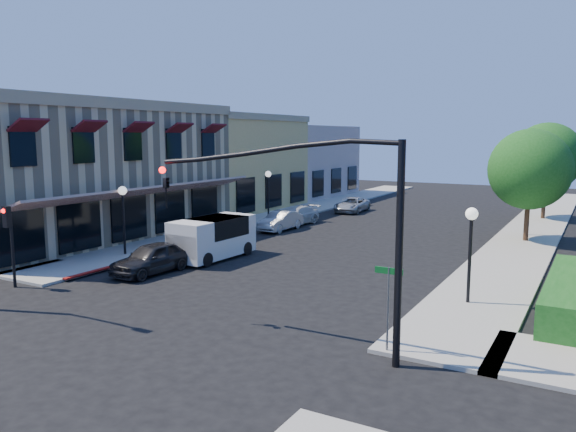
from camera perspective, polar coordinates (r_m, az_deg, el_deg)
The scene contains 22 objects.
ground at distance 18.54m, azimuth -15.41°, elevation -11.30°, with size 120.00×120.00×0.00m, color black.
sidewalk_left at distance 45.06m, azimuth 1.04°, elevation 0.50°, with size 3.50×50.00×0.12m, color gray.
sidewalk_right at distance 39.92m, azimuth 23.73°, elevation -1.20°, with size 3.50×50.00×0.12m, color gray.
curb_red_strip at distance 28.71m, azimuth -13.96°, elevation -4.31°, with size 0.25×10.00×0.06m, color maroon.
corner_brick_building at distance 36.42m, azimuth -20.77°, elevation 4.38°, with size 11.77×18.20×8.10m.
yellow_stucco_building at distance 47.47m, azimuth -6.74°, elevation 5.37°, with size 10.00×12.00×7.60m, color tan.
pink_stucco_building at distance 57.60m, azimuth 0.35°, elevation 5.61°, with size 10.00×12.00×7.00m, color tan.
hedge at distance 22.15m, azimuth 26.53°, elevation -8.66°, with size 1.40×8.00×1.10m, color #164E16.
street_tree_a at distance 34.53m, azimuth 23.35°, elevation 4.37°, with size 4.56×4.56×6.48m.
street_tree_b at distance 44.46m, azimuth 24.79°, elevation 5.45°, with size 4.94×4.94×7.02m.
signal_mast_arm at distance 15.42m, azimuth 3.73°, elevation 0.69°, with size 8.01×0.39×6.00m.
secondary_signal at distance 24.92m, azimuth -26.47°, elevation -1.39°, with size 0.28×0.42×3.32m.
street_name_sign at distance 15.93m, azimuth 10.15°, elevation -7.95°, with size 0.80×0.06×2.50m.
lamppost_left_near at distance 29.38m, azimuth -16.42°, elevation 1.29°, with size 0.44×0.44×3.57m.
lamppost_left_far at distance 40.33m, azimuth -2.02°, elevation 3.41°, with size 0.44×0.44×3.57m.
lamppost_right_near at distance 20.94m, azimuth 18.10°, elevation -1.45°, with size 0.44×0.44×3.57m.
lamppost_right_far at distance 36.65m, azimuth 23.10°, elevation 2.28°, with size 0.44×0.44×3.57m.
white_van at distance 28.05m, azimuth -7.72°, elevation -1.98°, with size 2.22×4.68×2.04m.
parked_car_a at distance 25.73m, azimuth -13.66°, elevation -4.18°, with size 1.62×4.02×1.37m, color black.
parked_car_b at distance 36.19m, azimuth -0.77°, elevation -0.50°, with size 1.32×3.78×1.24m, color #A9ACAE.
parked_car_c at distance 38.50m, azimuth 0.68°, elevation 0.03°, with size 1.76×4.32×1.25m, color #B8B8B6.
parked_car_d at distance 45.23m, azimuth 6.51°, elevation 1.14°, with size 1.93×4.18×1.16m, color #A8AAAD.
Camera 1 is at (12.48, -12.28, 6.10)m, focal length 35.00 mm.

